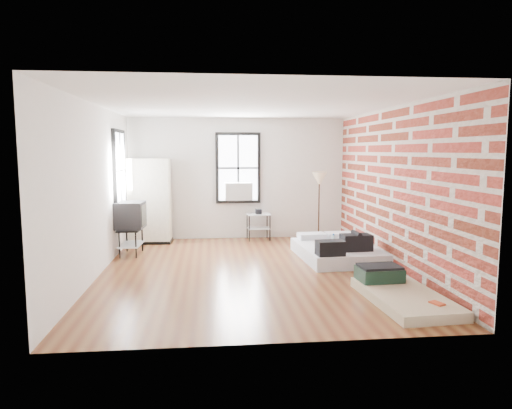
{
  "coord_description": "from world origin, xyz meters",
  "views": [
    {
      "loc": [
        -0.67,
        -7.61,
        2.04
      ],
      "look_at": [
        0.14,
        0.3,
        1.11
      ],
      "focal_mm": 32.0,
      "sensor_mm": 36.0,
      "label": 1
    }
  ],
  "objects": [
    {
      "name": "mattress_main",
      "position": [
        1.75,
        0.7,
        0.16
      ],
      "size": [
        1.49,
        1.95,
        0.6
      ],
      "rotation": [
        0.0,
        0.0,
        0.06
      ],
      "color": "white",
      "rests_on": "ground"
    },
    {
      "name": "ground",
      "position": [
        0.0,
        0.0,
        0.0
      ],
      "size": [
        6.0,
        6.0,
        0.0
      ],
      "primitive_type": "plane",
      "color": "#562A16",
      "rests_on": "ground"
    },
    {
      "name": "tv_stand",
      "position": [
        -2.21,
        1.45,
        0.76
      ],
      "size": [
        0.56,
        0.77,
        1.05
      ],
      "rotation": [
        0.0,
        0.0,
        -0.05
      ],
      "color": "black",
      "rests_on": "ground"
    },
    {
      "name": "wardrobe",
      "position": [
        -2.0,
        2.65,
        0.94
      ],
      "size": [
        0.97,
        0.58,
        1.88
      ],
      "rotation": [
        0.0,
        0.0,
        -0.04
      ],
      "color": "black",
      "rests_on": "ground"
    },
    {
      "name": "floor_lamp",
      "position": [
        1.85,
        2.65,
        1.33
      ],
      "size": [
        0.33,
        0.33,
        1.56
      ],
      "color": "black",
      "rests_on": "ground"
    },
    {
      "name": "mattress_bare",
      "position": [
        1.92,
        -1.72,
        0.11
      ],
      "size": [
        0.99,
        1.74,
        0.36
      ],
      "rotation": [
        0.0,
        0.0,
        0.06
      ],
      "color": "tan",
      "rests_on": "ground"
    },
    {
      "name": "room_shell",
      "position": [
        0.23,
        0.36,
        1.74
      ],
      "size": [
        5.02,
        6.02,
        2.8
      ],
      "color": "silver",
      "rests_on": "ground"
    },
    {
      "name": "side_table",
      "position": [
        0.45,
        2.72,
        0.48
      ],
      "size": [
        0.56,
        0.46,
        0.71
      ],
      "rotation": [
        0.0,
        0.0,
        0.05
      ],
      "color": "black",
      "rests_on": "ground"
    }
  ]
}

